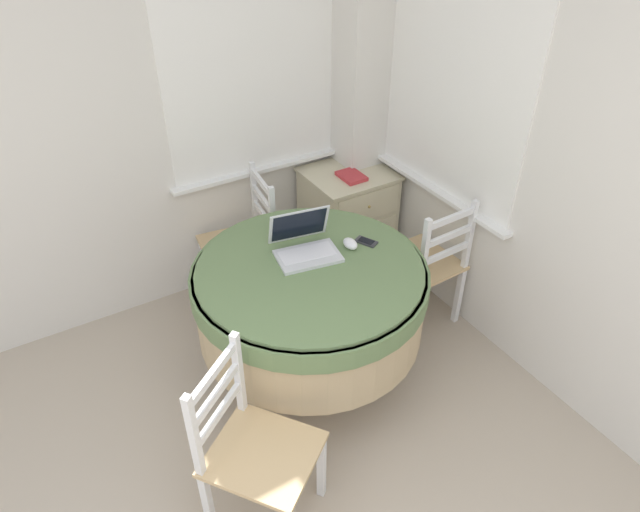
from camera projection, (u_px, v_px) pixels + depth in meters
name	position (u px, v px, depth m)	size (l,w,h in m)	color
corner_room_shell	(322.00, 155.00, 2.68)	(4.41, 4.50, 2.55)	silver
round_dining_table	(310.00, 295.00, 2.92)	(1.19, 1.19, 0.77)	#4C3D2D
laptop	(305.00, 245.00, 2.89)	(0.36, 0.33, 0.22)	silver
computer_mouse	(350.00, 244.00, 2.94)	(0.06, 0.10, 0.05)	white
cell_phone	(366.00, 242.00, 2.99)	(0.10, 0.13, 0.01)	#2D2D33
dining_chair_near_back_window	(244.00, 242.00, 3.60)	(0.48, 0.45, 0.88)	tan
dining_chair_near_right_window	(426.00, 264.00, 3.41)	(0.42, 0.45, 0.88)	tan
dining_chair_camera_near	(253.00, 449.00, 2.36)	(0.58, 0.58, 0.88)	tan
corner_cabinet	(347.00, 219.00, 3.96)	(0.55, 0.51, 0.71)	beige
book_on_cabinet	(351.00, 176.00, 3.69)	(0.14, 0.19, 0.02)	#BC3338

